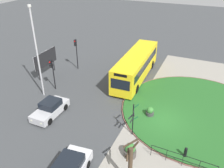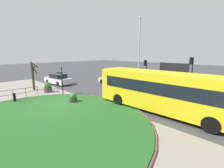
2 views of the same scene
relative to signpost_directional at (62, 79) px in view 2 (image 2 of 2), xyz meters
The scene contains 17 objects.
ground 3.84m from the signpost_directional, 34.23° to the right, with size 120.00×120.00×0.00m, color #3D3F42.
sidewalk_paving 4.79m from the signpost_directional, 50.74° to the right, with size 32.00×8.94×0.02m, color gray.
grass_island 7.43m from the signpost_directional, 38.83° to the right, with size 14.12×14.12×0.10m, color #235B23.
grass_kerb_ring 7.43m from the signpost_directional, 38.83° to the right, with size 14.43×14.43×0.11m, color brown.
signpost_directional is the anchor object (origin of this frame).
bollard_foreground 4.61m from the signpost_directional, 99.61° to the right, with size 0.23×0.23×0.91m.
railing_grass_edge 4.73m from the signpost_directional, 111.32° to the right, with size 0.19×4.57×1.02m.
bus_yellow 10.43m from the signpost_directional, 17.31° to the left, with size 10.94×2.80×3.05m.
car_near_lane 6.53m from the signpost_directional, 158.17° to the left, with size 4.69×2.23×1.52m.
car_far_lane 7.98m from the signpost_directional, 93.13° to the left, with size 3.92×1.77×1.45m.
traffic_light_near 11.04m from the signpost_directional, 71.00° to the left, with size 0.49×0.27×3.53m.
traffic_light_far 14.34m from the signpost_directional, 49.70° to the left, with size 0.49×0.29×3.99m.
lamppost_tall 11.45m from the signpost_directional, 78.61° to the left, with size 0.32×0.32×9.31m.
billboard_left 14.74m from the signpost_directional, 65.17° to the left, with size 4.07×0.22×3.12m.
planter_near_signpost 3.47m from the signpost_directional, 10.72° to the right, with size 0.74×0.74×0.93m.
planter_kerbside 2.68m from the signpost_directional, 164.79° to the right, with size 0.92×0.92×1.18m.
street_tree_bare 4.71m from the signpost_directional, 162.88° to the right, with size 0.95×1.00×3.51m.
Camera 2 is at (12.42, -5.68, 4.49)m, focal length 24.71 mm.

